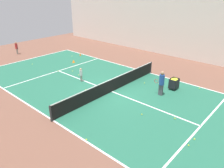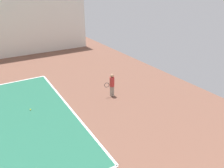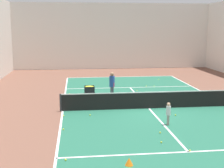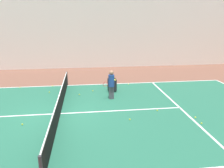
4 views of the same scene
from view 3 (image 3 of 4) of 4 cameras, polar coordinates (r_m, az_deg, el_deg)
The scene contains 31 objects.
ground_plane at distance 17.39m, azimuth 6.79°, elevation -4.50°, with size 37.46×37.46×0.00m, color brown.
court_playing_area at distance 17.39m, azimuth 6.79°, elevation -4.49°, with size 9.45×22.12×0.00m.
line_baseline_far at distance 28.04m, azimuth 1.55°, elevation 1.31°, with size 9.45×0.10×0.00m, color white.
line_sideline_left at distance 16.95m, azimuth -9.01°, elevation -4.94°, with size 0.10×22.12×0.00m, color white.
line_service_near at distance 11.87m, azimuth 13.76°, elevation -11.96°, with size 9.45×0.10×0.00m, color white.
line_service_far at distance 23.20m, azimuth 3.31°, elevation -0.64°, with size 9.45×0.10×0.00m, color white.
line_centre_service at distance 17.39m, azimuth 6.79°, elevation -4.48°, with size 0.10×12.17×0.00m, color white.
hall_enclosure_far at distance 33.39m, azimuth 0.15°, elevation 8.73°, with size 20.79×0.15×6.90m.
tennis_net at distance 17.27m, azimuth 6.83°, elevation -2.91°, with size 9.75×0.10×0.95m.
coach_at_net at distance 19.49m, azimuth 0.01°, elevation 0.11°, with size 0.36×0.67×1.68m.
child_midcourt at distance 14.57m, azimuth 10.27°, elevation -5.08°, with size 0.28×0.28×1.06m.
ball_cart at distance 19.67m, azimuth -4.15°, elevation -1.01°, with size 0.63×0.52×0.80m.
training_cone_1 at distance 10.50m, azimuth 3.14°, elevation -13.97°, with size 0.27×0.27×0.26m, color orange.
tennis_ball_0 at distance 13.55m, azimuth 8.80°, elevation -8.75°, with size 0.07×0.07×0.07m, color yellow.
tennis_ball_2 at distance 15.99m, azimuth -8.84°, elevation -5.76°, with size 0.07×0.07×0.07m, color yellow.
tennis_ball_3 at distance 26.87m, azimuth 8.53°, elevation 0.87°, with size 0.07×0.07×0.07m, color yellow.
tennis_ball_4 at distance 13.96m, azimuth -8.86°, elevation -8.18°, with size 0.07×0.07×0.07m, color yellow.
tennis_ball_5 at distance 23.76m, azimuth 7.71°, elevation -0.37°, with size 0.07×0.07×0.07m, color yellow.
tennis_ball_7 at distance 25.49m, azimuth 13.82°, elevation 0.16°, with size 0.07×0.07×0.07m, color yellow.
tennis_ball_8 at distance 21.99m, azimuth 4.59°, elevation -1.19°, with size 0.07×0.07×0.07m, color yellow.
tennis_ball_9 at distance 11.92m, azimuth 14.05°, elevation -11.71°, with size 0.07×0.07×0.07m, color yellow.
tennis_ball_10 at distance 10.95m, azimuth -8.47°, elevation -13.54°, with size 0.07×0.07×0.07m, color yellow.
tennis_ball_11 at distance 21.07m, azimuth -7.76°, elevation -1.77°, with size 0.07×0.07×0.07m, color yellow.
tennis_ball_12 at distance 15.97m, azimuth -4.04°, elevation -5.68°, with size 0.07×0.07×0.07m, color yellow.
tennis_ball_13 at distance 17.81m, azimuth -2.14°, elevation -3.95°, with size 0.07×0.07×0.07m, color yellow.
tennis_ball_14 at distance 12.50m, azimuth 9.01°, elevation -10.45°, with size 0.07×0.07×0.07m, color yellow.
tennis_ball_15 at distance 23.64m, azimuth 6.29°, elevation -0.40°, with size 0.07×0.07×0.07m, color yellow.
tennis_ball_16 at distance 21.22m, azimuth 17.48°, elevation -2.08°, with size 0.07×0.07×0.07m, color yellow.
tennis_ball_17 at distance 20.68m, azimuth 7.73°, elevation -2.00°, with size 0.07×0.07×0.07m, color yellow.
tennis_ball_18 at distance 18.59m, azimuth -4.26°, elevation -3.35°, with size 0.07×0.07×0.07m, color yellow.
tennis_ball_19 at distance 16.25m, azimuth 11.53°, elevation -5.58°, with size 0.07×0.07×0.07m, color yellow.
Camera 3 is at (-3.99, -16.33, 4.48)m, focal length 50.00 mm.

